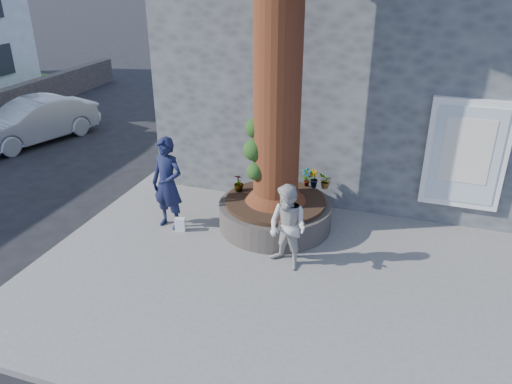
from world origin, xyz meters
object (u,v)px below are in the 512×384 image
(planter, at_px, (275,213))
(man, at_px, (168,184))
(woman, at_px, (288,227))
(car_silver, at_px, (33,121))

(planter, xyz_separation_m, man, (-2.05, -0.70, 0.66))
(man, relative_size, woman, 1.22)
(man, xyz_separation_m, woman, (2.67, -0.66, -0.17))
(planter, height_order, car_silver, car_silver)
(car_silver, bearing_deg, woman, -7.72)
(car_silver, bearing_deg, planter, -1.61)
(planter, bearing_deg, car_silver, 160.95)
(planter, xyz_separation_m, car_silver, (-8.58, 2.96, 0.24))
(planter, relative_size, car_silver, 0.58)
(man, height_order, woman, man)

